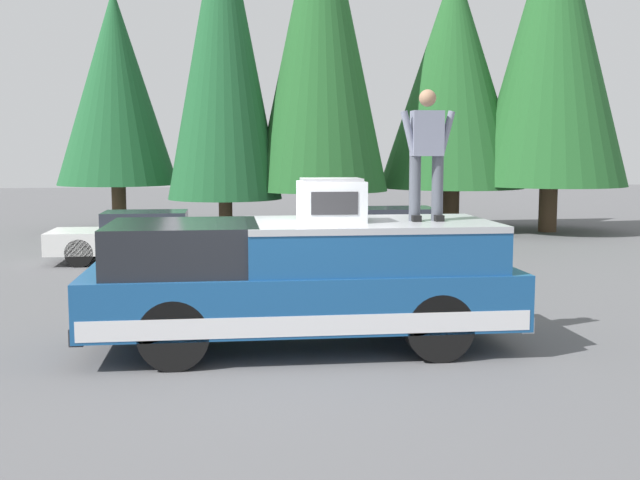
{
  "coord_description": "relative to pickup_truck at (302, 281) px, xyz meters",
  "views": [
    {
      "loc": [
        -9.48,
        0.39,
        2.57
      ],
      "look_at": [
        0.9,
        -0.87,
        1.35
      ],
      "focal_mm": 43.52,
      "sensor_mm": 36.0,
      "label": 1
    }
  ],
  "objects": [
    {
      "name": "compressor_unit",
      "position": [
        -0.06,
        -0.37,
        1.05
      ],
      "size": [
        0.65,
        0.84,
        0.56
      ],
      "color": "silver",
      "rests_on": "pickup_truck"
    },
    {
      "name": "ground_plane",
      "position": [
        -0.4,
        0.58,
        -0.87
      ],
      "size": [
        90.0,
        90.0,
        0.0
      ],
      "primitive_type": "plane",
      "color": "#565659"
    },
    {
      "name": "conifer_far_left",
      "position": [
        13.42,
        -9.11,
        5.04
      ],
      "size": [
        4.7,
        4.7,
        10.39
      ],
      "color": "#4C3826",
      "rests_on": "ground"
    },
    {
      "name": "conifer_center_left",
      "position": [
        13.4,
        -1.9,
        5.15
      ],
      "size": [
        4.01,
        4.01,
        10.72
      ],
      "color": "#4C3826",
      "rests_on": "ground"
    },
    {
      "name": "parked_car_white",
      "position": [
        8.26,
        2.9,
        -0.29
      ],
      "size": [
        1.64,
        4.1,
        1.16
      ],
      "color": "white",
      "rests_on": "ground"
    },
    {
      "name": "person_on_truck_bed",
      "position": [
        -0.06,
        -1.62,
        1.68
      ],
      "size": [
        0.29,
        0.72,
        1.69
      ],
      "color": "#4C515B",
      "rests_on": "pickup_truck"
    },
    {
      "name": "pickup_truck",
      "position": [
        0.0,
        0.0,
        0.0
      ],
      "size": [
        2.01,
        5.54,
        1.65
      ],
      "color": "navy",
      "rests_on": "ground"
    },
    {
      "name": "conifer_center_right",
      "position": [
        13.47,
        0.98,
        4.72
      ],
      "size": [
        3.39,
        3.39,
        10.1
      ],
      "color": "#4C3826",
      "rests_on": "ground"
    },
    {
      "name": "conifer_right",
      "position": [
        15.46,
        4.37,
        3.63
      ],
      "size": [
        3.77,
        3.77,
        7.57
      ],
      "color": "#4C3826",
      "rests_on": "ground"
    },
    {
      "name": "parked_car_maroon",
      "position": [
        8.72,
        -3.08,
        -0.29
      ],
      "size": [
        1.64,
        4.1,
        1.16
      ],
      "color": "maroon",
      "rests_on": "ground"
    },
    {
      "name": "conifer_left",
      "position": [
        14.6,
        -6.3,
        4.03
      ],
      "size": [
        4.67,
        4.67,
        8.48
      ],
      "color": "#4C3826",
      "rests_on": "ground"
    }
  ]
}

